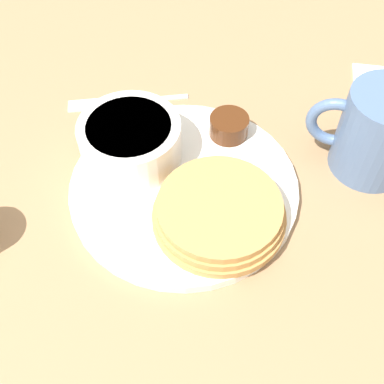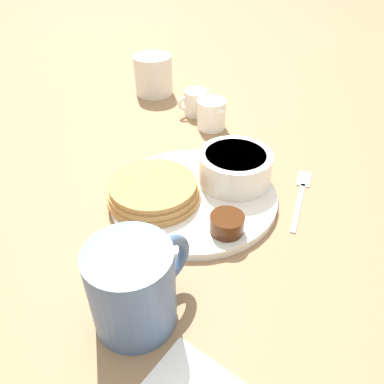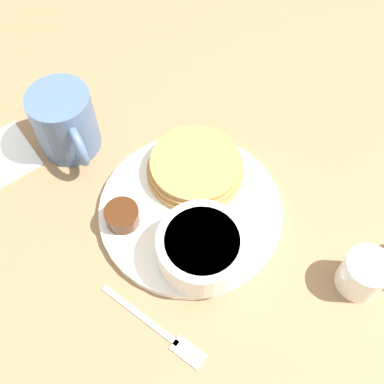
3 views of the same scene
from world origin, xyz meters
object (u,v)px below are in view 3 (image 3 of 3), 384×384
object	(u,v)px
coffee_mug	(66,123)
bowl	(202,247)
fork	(164,333)
plate	(191,210)
creamer_pitcher_near	(364,273)

from	to	relation	value
coffee_mug	bowl	bearing A→B (deg)	110.92
fork	coffee_mug	bearing A→B (deg)	-87.59
bowl	coffee_mug	bearing A→B (deg)	-69.08
plate	fork	world-z (taller)	plate
coffee_mug	creamer_pitcher_near	size ratio (longest dim) A/B	1.52
coffee_mug	creamer_pitcher_near	bearing A→B (deg)	126.09
bowl	coffee_mug	xyz separation A→B (m)	(0.09, -0.24, 0.01)
bowl	fork	bearing A→B (deg)	39.40
bowl	fork	distance (m)	0.11
coffee_mug	fork	bearing A→B (deg)	92.41
plate	coffee_mug	xyz separation A→B (m)	(0.11, -0.18, 0.04)
creamer_pitcher_near	fork	world-z (taller)	creamer_pitcher_near
plate	bowl	world-z (taller)	bowl
plate	creamer_pitcher_near	distance (m)	0.23
plate	creamer_pitcher_near	size ratio (longest dim) A/B	3.06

